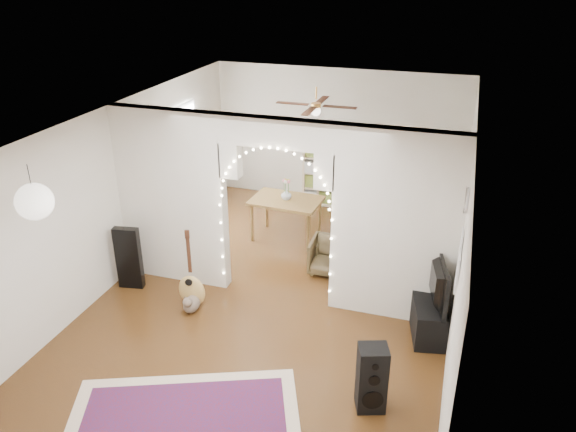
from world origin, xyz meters
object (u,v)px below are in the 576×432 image
(bookcase, at_px, (336,174))
(dining_chair_right, at_px, (330,256))
(media_console, at_px, (427,315))
(dining_table, at_px, (286,203))
(floor_speaker, at_px, (372,378))
(acoustic_guitar, at_px, (191,279))
(dining_chair_left, at_px, (331,252))

(bookcase, distance_m, dining_chair_right, 2.71)
(media_console, bearing_deg, dining_table, 131.12)
(floor_speaker, distance_m, bookcase, 5.67)
(dining_chair_right, bearing_deg, dining_table, 136.80)
(acoustic_guitar, distance_m, media_console, 3.31)
(floor_speaker, bearing_deg, media_console, 55.13)
(dining_table, relative_size, dining_chair_left, 2.63)
(media_console, relative_size, bookcase, 0.75)
(dining_table, xyz_separation_m, dining_chair_right, (1.02, -0.91, -0.40))
(acoustic_guitar, xyz_separation_m, dining_chair_left, (1.61, 1.80, -0.24))
(bookcase, xyz_separation_m, dining_table, (-0.48, -1.72, 0.02))
(floor_speaker, xyz_separation_m, bookcase, (-1.69, 5.40, 0.26))
(acoustic_guitar, bearing_deg, dining_chair_right, 29.31)
(media_console, distance_m, dining_chair_left, 2.16)
(floor_speaker, height_order, media_console, floor_speaker)
(dining_chair_left, distance_m, dining_chair_right, 0.26)
(floor_speaker, distance_m, dining_chair_left, 3.26)
(media_console, height_order, dining_table, dining_table)
(media_console, distance_m, dining_table, 3.36)
(floor_speaker, xyz_separation_m, dining_chair_left, (-1.20, 3.02, -0.19))
(acoustic_guitar, distance_m, dining_chair_right, 2.27)
(media_console, height_order, dining_chair_right, dining_chair_right)
(acoustic_guitar, relative_size, bookcase, 0.78)
(acoustic_guitar, height_order, bookcase, bookcase)
(dining_chair_left, bearing_deg, dining_chair_right, -90.25)
(media_console, xyz_separation_m, bookcase, (-2.16, 3.75, 0.41))
(acoustic_guitar, bearing_deg, floor_speaker, -37.43)
(media_console, bearing_deg, dining_chair_left, 129.16)
(bookcase, bearing_deg, dining_chair_left, -79.79)
(dining_chair_left, xyz_separation_m, dining_chair_right, (0.04, -0.25, 0.06))
(bookcase, xyz_separation_m, dining_chair_right, (0.54, -2.63, -0.38))
(bookcase, relative_size, dining_table, 1.07)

